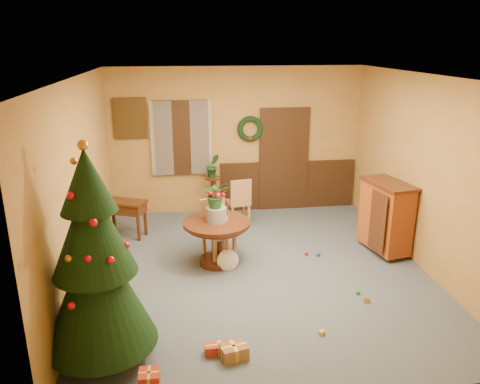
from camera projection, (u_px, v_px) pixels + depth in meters
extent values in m
plane|color=#394953|center=(259.00, 270.00, 7.18)|extent=(5.50, 5.50, 0.00)
plane|color=silver|center=(262.00, 76.00, 6.28)|extent=(5.50, 5.50, 0.00)
plane|color=olive|center=(237.00, 141.00, 9.32)|extent=(5.00, 0.00, 5.00)
plane|color=olive|center=(313.00, 267.00, 4.14)|extent=(5.00, 0.00, 5.00)
plane|color=olive|center=(81.00, 186.00, 6.42)|extent=(0.00, 5.50, 5.50)
plane|color=olive|center=(424.00, 174.00, 7.04)|extent=(0.00, 5.50, 5.50)
cube|color=black|center=(288.00, 185.00, 9.71)|extent=(2.80, 0.06, 1.00)
cube|color=black|center=(284.00, 160.00, 9.52)|extent=(1.00, 0.08, 2.10)
cube|color=white|center=(283.00, 162.00, 9.56)|extent=(0.80, 0.03, 1.90)
cube|color=black|center=(181.00, 138.00, 9.11)|extent=(1.05, 0.08, 1.45)
cube|color=white|center=(181.00, 138.00, 9.14)|extent=(0.88, 0.03, 1.25)
cube|color=white|center=(162.00, 139.00, 9.02)|extent=(0.42, 0.02, 1.45)
cube|color=white|center=(201.00, 138.00, 9.11)|extent=(0.42, 0.02, 1.45)
torus|color=black|center=(250.00, 129.00, 9.20)|extent=(0.51, 0.11, 0.51)
cube|color=#4C3819|center=(130.00, 118.00, 8.88)|extent=(0.62, 0.05, 0.78)
cube|color=gray|center=(131.00, 118.00, 8.91)|extent=(0.48, 0.02, 0.62)
cylinder|color=black|center=(217.00, 223.00, 7.18)|extent=(1.04, 1.04, 0.06)
cylinder|color=black|center=(217.00, 226.00, 7.20)|extent=(0.93, 0.93, 0.04)
cylinder|color=black|center=(217.00, 243.00, 7.28)|extent=(0.17, 0.17, 0.58)
cylinder|color=black|center=(217.00, 261.00, 7.38)|extent=(0.56, 0.56, 0.09)
cylinder|color=slate|center=(216.00, 214.00, 7.14)|extent=(0.31, 0.31, 0.23)
imported|color=#1E4C23|center=(216.00, 194.00, 7.04)|extent=(0.38, 0.33, 0.42)
cube|color=#A16840|center=(219.00, 233.00, 7.35)|extent=(0.58, 0.58, 0.05)
cube|color=#A16840|center=(213.00, 213.00, 7.42)|extent=(0.41, 0.22, 0.52)
cube|color=#A16840|center=(223.00, 241.00, 7.66)|extent=(0.06, 0.06, 0.45)
cube|color=#A16840|center=(204.00, 246.00, 7.48)|extent=(0.06, 0.06, 0.45)
cube|color=#A16840|center=(234.00, 249.00, 7.38)|extent=(0.06, 0.06, 0.45)
cube|color=#A16840|center=(215.00, 254.00, 7.20)|extent=(0.06, 0.06, 0.45)
cube|color=#A16840|center=(238.00, 202.00, 8.89)|extent=(0.46, 0.46, 0.05)
cube|color=#A16840|center=(241.00, 192.00, 8.64)|extent=(0.40, 0.11, 0.47)
cube|color=#A16840|center=(232.00, 217.00, 8.76)|extent=(0.05, 0.05, 0.41)
cube|color=#A16840|center=(249.00, 215.00, 8.86)|extent=(0.05, 0.05, 0.41)
cube|color=#A16840|center=(228.00, 211.00, 9.06)|extent=(0.05, 0.05, 0.41)
cube|color=#A16840|center=(244.00, 210.00, 9.15)|extent=(0.05, 0.05, 0.41)
cylinder|color=black|center=(214.00, 198.00, 9.20)|extent=(0.10, 0.10, 0.81)
cylinder|color=black|center=(213.00, 178.00, 9.07)|extent=(0.32, 0.32, 0.03)
imported|color=#19471E|center=(213.00, 166.00, 8.99)|extent=(0.30, 0.27, 0.46)
cylinder|color=#382111|center=(104.00, 348.00, 5.15)|extent=(0.15, 0.15, 0.26)
cone|color=black|center=(97.00, 284.00, 4.91)|extent=(1.19, 1.19, 1.41)
cone|color=black|center=(91.00, 226.00, 4.71)|extent=(0.87, 0.87, 1.03)
cone|color=black|center=(86.00, 180.00, 4.56)|extent=(0.56, 0.56, 0.65)
sphere|color=#C7882E|center=(83.00, 145.00, 4.45)|extent=(0.11, 0.11, 0.11)
cube|color=black|center=(124.00, 202.00, 8.24)|extent=(0.84, 0.64, 0.04)
cube|color=black|center=(125.00, 208.00, 8.28)|extent=(0.78, 0.59, 0.16)
cube|color=black|center=(107.00, 221.00, 8.31)|extent=(0.15, 0.26, 0.62)
cube|color=black|center=(144.00, 219.00, 8.39)|extent=(0.15, 0.26, 0.62)
cube|color=#5A1C0A|center=(386.00, 217.00, 7.62)|extent=(0.61, 0.96, 1.10)
cube|color=black|center=(389.00, 184.00, 7.45)|extent=(0.68, 1.02, 0.04)
cylinder|color=black|center=(392.00, 259.00, 7.45)|extent=(0.06, 0.06, 0.08)
cylinder|color=black|center=(373.00, 240.00, 8.15)|extent=(0.06, 0.06, 0.08)
cube|color=brown|center=(234.00, 351.00, 5.18)|extent=(0.33, 0.27, 0.15)
cube|color=gold|center=(234.00, 351.00, 5.18)|extent=(0.30, 0.10, 0.16)
cube|color=gold|center=(234.00, 351.00, 5.18)|extent=(0.09, 0.22, 0.16)
cube|color=maroon|center=(149.00, 381.00, 4.69)|extent=(0.21, 0.21, 0.21)
cube|color=gold|center=(149.00, 381.00, 4.69)|extent=(0.21, 0.03, 0.21)
cube|color=gold|center=(149.00, 381.00, 4.69)|extent=(0.03, 0.21, 0.21)
cube|color=brown|center=(124.00, 305.00, 6.09)|extent=(0.32, 0.31, 0.14)
cube|color=gold|center=(124.00, 305.00, 6.09)|extent=(0.22, 0.19, 0.14)
cube|color=gold|center=(124.00, 305.00, 6.09)|extent=(0.15, 0.17, 0.14)
cube|color=maroon|center=(220.00, 349.00, 5.25)|extent=(0.34, 0.15, 0.12)
cube|color=gold|center=(220.00, 349.00, 5.25)|extent=(0.34, 0.03, 0.12)
cube|color=gold|center=(220.00, 349.00, 5.25)|extent=(0.05, 0.14, 0.12)
cube|color=#234E99|center=(318.00, 255.00, 7.64)|extent=(0.09, 0.09, 0.05)
sphere|color=#248424|center=(358.00, 292.00, 6.49)|extent=(0.06, 0.06, 0.06)
cube|color=gold|center=(322.00, 333.00, 5.60)|extent=(0.09, 0.09, 0.05)
sphere|color=red|center=(306.00, 253.00, 7.67)|extent=(0.06, 0.06, 0.06)
cube|color=#C7882E|center=(367.00, 301.00, 6.29)|extent=(0.09, 0.06, 0.05)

